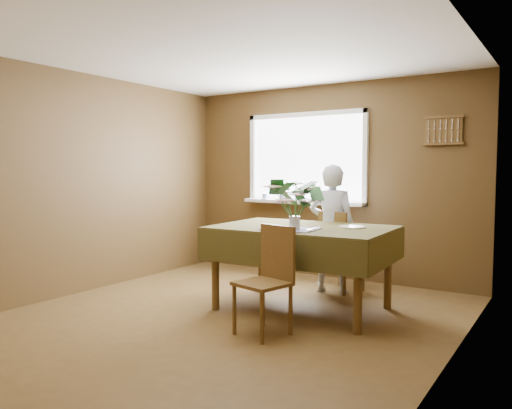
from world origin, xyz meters
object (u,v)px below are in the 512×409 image
Objects in this scene: dining_table at (302,237)px; chair_far at (338,248)px; chair_near at (269,274)px; flower_bouquet at (295,199)px; seated_woman at (332,229)px.

chair_far reaches higher than dining_table.
flower_bouquet is (-0.03, 0.51, 0.62)m from chair_near.
dining_table is 0.80m from seated_woman.
flower_bouquet is (0.07, -0.28, 0.40)m from dining_table.
chair_far is 1.01× the size of chair_near.
chair_near is at bearing 86.41° from seated_woman.
seated_woman reaches higher than chair_near.
flower_bouquet reaches higher than chair_near.
chair_far is 1.30m from flower_bouquet.
chair_near is at bearing -86.58° from flower_bouquet.
seated_woman reaches higher than dining_table.
flower_bouquet reaches higher than dining_table.
seated_woman is at bearing 95.33° from flower_bouquet.
chair_near is 1.77× the size of flower_bouquet.
chair_near is at bearing 108.49° from chair_far.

